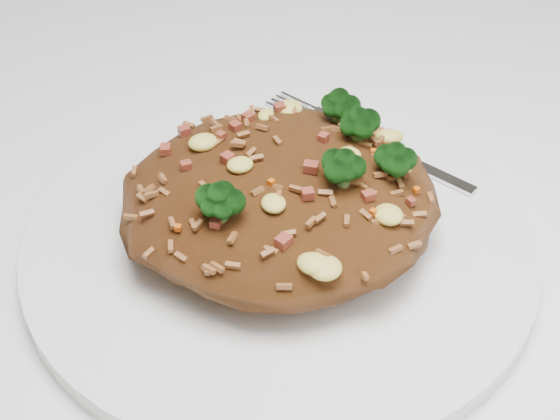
% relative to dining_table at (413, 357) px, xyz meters
% --- Properties ---
extents(dining_table, '(1.20, 0.80, 0.75)m').
position_rel_dining_table_xyz_m(dining_table, '(0.00, 0.00, 0.00)').
color(dining_table, white).
rests_on(dining_table, ground).
extents(plate, '(0.30, 0.30, 0.01)m').
position_rel_dining_table_xyz_m(plate, '(-0.09, 0.02, 0.10)').
color(plate, white).
rests_on(plate, dining_table).
extents(fried_rice, '(0.18, 0.16, 0.07)m').
position_rel_dining_table_xyz_m(fried_rice, '(-0.09, 0.02, 0.14)').
color(fried_rice, brown).
rests_on(fried_rice, plate).
extents(fork, '(0.13, 0.12, 0.00)m').
position_rel_dining_table_xyz_m(fork, '(-0.02, 0.09, 0.11)').
color(fork, silver).
rests_on(fork, plate).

